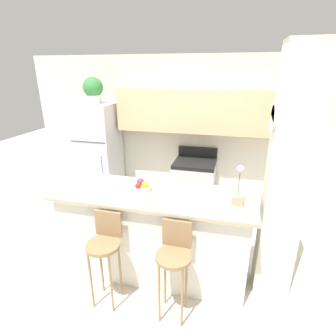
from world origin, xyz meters
name	(u,v)px	position (x,y,z in m)	size (l,w,h in m)	color
ground_plane	(155,270)	(0.00, 0.00, 0.00)	(14.00, 14.00, 0.00)	beige
wall_back	(192,125)	(0.12, 1.85, 1.45)	(5.60, 0.38, 2.55)	silver
pillar_right	(285,183)	(1.32, 0.07, 1.28)	(0.38, 0.32, 2.55)	silver
counter_bar	(154,234)	(0.00, 0.00, 0.53)	(2.19, 0.76, 1.05)	silver
refrigerator	(99,155)	(-1.47, 1.55, 0.89)	(0.65, 0.68, 1.79)	silver
stove_range	(194,186)	(0.23, 1.57, 0.46)	(0.67, 0.64, 1.07)	silver
bar_stool_left	(105,246)	(-0.35, -0.51, 0.67)	(0.33, 0.33, 1.00)	olive
bar_stool_right	(174,258)	(0.35, -0.51, 0.67)	(0.33, 0.33, 1.00)	olive
potted_plant_on_fridge	(93,89)	(-1.47, 1.55, 2.01)	(0.32, 0.32, 0.42)	silver
orchid_vase	(238,193)	(0.89, -0.02, 1.16)	(0.11, 0.11, 0.41)	tan
fruit_bowl	(141,186)	(-0.16, 0.05, 1.09)	(0.24, 0.24, 0.12)	silver
trash_bin	(125,200)	(-0.93, 1.32, 0.19)	(0.28, 0.28, 0.38)	#59595B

